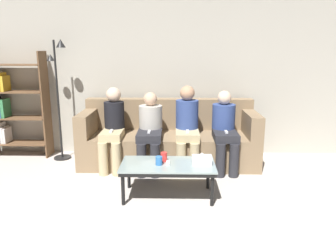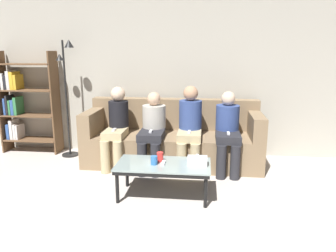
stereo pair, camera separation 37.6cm
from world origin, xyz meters
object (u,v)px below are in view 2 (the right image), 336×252
(game_remote, at_px, (163,163))
(bookshelf, at_px, (22,103))
(tissue_box, at_px, (197,161))
(seated_person_mid_right, at_px, (190,125))
(couch, at_px, (173,140))
(seated_person_right_end, at_px, (228,129))
(coffee_table, at_px, (163,167))
(cup_near_right, at_px, (160,157))
(cup_near_left, at_px, (154,160))
(standing_lamp, at_px, (67,86))
(seated_person_mid_left, at_px, (153,128))
(seated_person_left_end, at_px, (117,125))

(game_remote, bearing_deg, bookshelf, 149.63)
(tissue_box, height_order, seated_person_mid_right, seated_person_mid_right)
(couch, height_order, tissue_box, couch)
(bookshelf, xyz_separation_m, seated_person_right_end, (3.27, -0.51, -0.22))
(game_remote, xyz_separation_m, bookshelf, (-2.50, 1.47, 0.40))
(coffee_table, distance_m, cup_near_right, 0.13)
(cup_near_left, distance_m, game_remote, 0.11)
(bookshelf, distance_m, seated_person_right_end, 3.32)
(standing_lamp, xyz_separation_m, seated_person_mid_left, (1.39, -0.38, -0.53))
(cup_near_left, relative_size, cup_near_right, 0.90)
(bookshelf, bearing_deg, seated_person_mid_left, -13.16)
(seated_person_mid_left, bearing_deg, coffee_table, -73.86)
(tissue_box, relative_size, standing_lamp, 0.12)
(tissue_box, relative_size, seated_person_right_end, 0.20)
(standing_lamp, distance_m, seated_person_left_end, 1.07)
(couch, distance_m, seated_person_left_end, 0.86)
(bookshelf, bearing_deg, coffee_table, -30.37)
(seated_person_left_end, height_order, seated_person_right_end, seated_person_left_end)
(couch, relative_size, cup_near_right, 23.34)
(cup_near_right, xyz_separation_m, seated_person_left_end, (-0.75, 0.88, 0.16))
(tissue_box, xyz_separation_m, seated_person_left_end, (-1.18, 0.96, 0.16))
(coffee_table, height_order, standing_lamp, standing_lamp)
(seated_person_left_end, distance_m, seated_person_mid_right, 1.05)
(game_remote, xyz_separation_m, seated_person_mid_left, (-0.27, 0.94, 0.18))
(seated_person_left_end, bearing_deg, cup_near_right, -49.63)
(cup_near_left, height_order, seated_person_right_end, seated_person_right_end)
(couch, distance_m, tissue_box, 1.26)
(cup_near_left, bearing_deg, cup_near_right, 65.90)
(standing_lamp, relative_size, seated_person_right_end, 1.65)
(cup_near_left, bearing_deg, seated_person_mid_right, 70.92)
(coffee_table, xyz_separation_m, cup_near_right, (-0.05, 0.07, 0.10))
(tissue_box, distance_m, seated_person_mid_left, 1.16)
(coffee_table, relative_size, tissue_box, 4.85)
(standing_lamp, bearing_deg, tissue_box, -32.97)
(standing_lamp, bearing_deg, game_remote, -38.50)
(bookshelf, bearing_deg, seated_person_mid_right, -10.21)
(coffee_table, relative_size, seated_person_mid_right, 0.91)
(game_remote, height_order, seated_person_left_end, seated_person_left_end)
(seated_person_left_end, xyz_separation_m, seated_person_right_end, (1.57, 0.00, -0.02))
(seated_person_mid_left, bearing_deg, seated_person_left_end, 179.03)
(standing_lamp, relative_size, seated_person_mid_left, 1.69)
(bookshelf, distance_m, seated_person_left_end, 1.79)
(coffee_table, relative_size, seated_person_mid_left, 1.00)
(cup_near_left, relative_size, seated_person_right_end, 0.09)
(seated_person_mid_right, bearing_deg, cup_near_right, -108.42)
(coffee_table, bearing_deg, seated_person_mid_right, 75.57)
(cup_near_right, height_order, seated_person_mid_left, seated_person_mid_left)
(tissue_box, bearing_deg, bookshelf, 153.00)
(game_remote, height_order, seated_person_right_end, seated_person_right_end)
(seated_person_left_end, relative_size, seated_person_right_end, 1.04)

